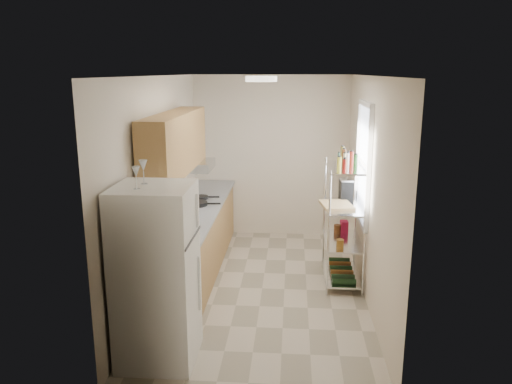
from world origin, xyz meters
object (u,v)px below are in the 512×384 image
(rice_cooker, at_px, (186,206))
(espresso_machine, at_px, (346,189))
(cutting_board, at_px, (337,205))
(refrigerator, at_px, (157,275))
(frying_pan_large, at_px, (197,204))

(rice_cooker, height_order, espresso_machine, espresso_machine)
(rice_cooker, bearing_deg, cutting_board, 5.13)
(refrigerator, bearing_deg, frying_pan_large, 91.28)
(refrigerator, distance_m, frying_pan_large, 2.21)
(rice_cooker, distance_m, espresso_machine, 2.08)
(frying_pan_large, bearing_deg, rice_cooker, -99.28)
(rice_cooker, height_order, frying_pan_large, rice_cooker)
(cutting_board, bearing_deg, rice_cooker, -174.87)
(rice_cooker, bearing_deg, espresso_machine, 14.02)
(espresso_machine, bearing_deg, frying_pan_large, 177.39)
(frying_pan_large, xyz_separation_m, cutting_board, (1.83, -0.31, 0.10))
(frying_pan_large, bearing_deg, cutting_board, -14.48)
(frying_pan_large, relative_size, espresso_machine, 1.04)
(rice_cooker, bearing_deg, refrigerator, -87.12)
(frying_pan_large, relative_size, cutting_board, 0.62)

